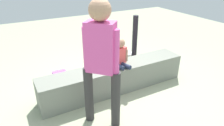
% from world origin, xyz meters
% --- Properties ---
extents(ground_plane, '(12.00, 12.00, 0.00)m').
position_xyz_m(ground_plane, '(0.00, 0.00, 0.00)').
color(ground_plane, '#9FA586').
extents(concrete_ledge, '(2.65, 0.44, 0.47)m').
position_xyz_m(concrete_ledge, '(0.00, 0.00, 0.23)').
color(concrete_ledge, gray).
rests_on(concrete_ledge, ground_plane).
extents(child_seated, '(0.29, 0.34, 0.48)m').
position_xyz_m(child_seated, '(0.09, -0.02, 0.68)').
color(child_seated, '#222B46').
rests_on(child_seated, concrete_ledge).
extents(adult_standing, '(0.40, 0.40, 1.72)m').
position_xyz_m(adult_standing, '(-0.57, -0.66, 1.04)').
color(adult_standing, '#323031').
rests_on(adult_standing, ground_plane).
extents(cake_plate, '(0.22, 0.22, 0.07)m').
position_xyz_m(cake_plate, '(-0.15, 0.03, 0.49)').
color(cake_plate, yellow).
rests_on(cake_plate, concrete_ledge).
extents(gift_bag, '(0.24, 0.13, 0.36)m').
position_xyz_m(gift_bag, '(-0.83, 0.56, 0.16)').
color(gift_bag, '#B259BF').
rests_on(gift_bag, ground_plane).
extents(railing_post, '(0.36, 0.36, 1.12)m').
position_xyz_m(railing_post, '(0.86, 0.68, 0.42)').
color(railing_post, black).
rests_on(railing_post, ground_plane).
extents(water_bottle_near_gift, '(0.07, 0.07, 0.20)m').
position_xyz_m(water_bottle_near_gift, '(0.68, 1.30, 0.09)').
color(water_bottle_near_gift, silver).
rests_on(water_bottle_near_gift, ground_plane).
extents(party_cup_red, '(0.07, 0.07, 0.10)m').
position_xyz_m(party_cup_red, '(0.24, 0.49, 0.05)').
color(party_cup_red, red).
rests_on(party_cup_red, ground_plane).
extents(cake_box_white, '(0.35, 0.30, 0.12)m').
position_xyz_m(cake_box_white, '(0.92, 1.11, 0.06)').
color(cake_box_white, white).
rests_on(cake_box_white, ground_plane).
extents(handbag_black_leather, '(0.31, 0.15, 0.36)m').
position_xyz_m(handbag_black_leather, '(0.36, 1.02, 0.13)').
color(handbag_black_leather, black).
rests_on(handbag_black_leather, ground_plane).
extents(handbag_brown_canvas, '(0.28, 0.11, 0.35)m').
position_xyz_m(handbag_brown_canvas, '(-0.34, 0.48, 0.13)').
color(handbag_brown_canvas, brown).
rests_on(handbag_brown_canvas, ground_plane).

